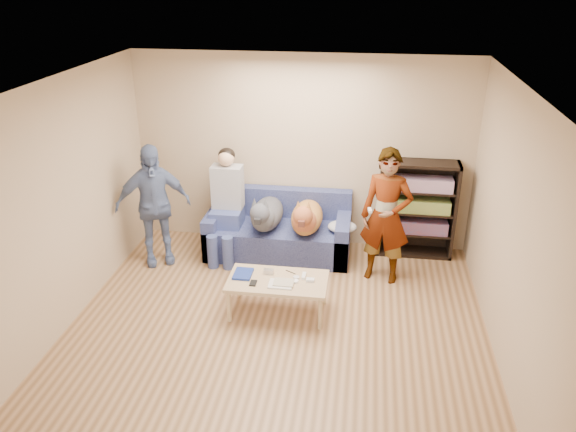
% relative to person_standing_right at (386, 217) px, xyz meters
% --- Properties ---
extents(ground, '(5.00, 5.00, 0.00)m').
position_rel_person_standing_right_xyz_m(ground, '(-1.13, -1.59, -0.84)').
color(ground, brown).
rests_on(ground, ground).
extents(ceiling, '(5.00, 5.00, 0.00)m').
position_rel_person_standing_right_xyz_m(ceiling, '(-1.13, -1.59, 1.76)').
color(ceiling, white).
rests_on(ceiling, ground).
extents(wall_back, '(4.50, 0.00, 4.50)m').
position_rel_person_standing_right_xyz_m(wall_back, '(-1.13, 0.91, 0.46)').
color(wall_back, tan).
rests_on(wall_back, ground).
extents(wall_left, '(0.00, 5.00, 5.00)m').
position_rel_person_standing_right_xyz_m(wall_left, '(-3.38, -1.59, 0.46)').
color(wall_left, tan).
rests_on(wall_left, ground).
extents(wall_right, '(0.00, 5.00, 5.00)m').
position_rel_person_standing_right_xyz_m(wall_right, '(1.12, -1.59, 0.46)').
color(wall_right, tan).
rests_on(wall_right, ground).
extents(blanket, '(0.38, 0.32, 0.13)m').
position_rel_person_standing_right_xyz_m(blanket, '(-0.53, 0.37, -0.35)').
color(blanket, '#B4B4B9').
rests_on(blanket, sofa).
extents(person_standing_right, '(0.69, 0.53, 1.68)m').
position_rel_person_standing_right_xyz_m(person_standing_right, '(0.00, 0.00, 0.00)').
color(person_standing_right, gray).
rests_on(person_standing_right, ground).
extents(person_standing_left, '(1.02, 0.77, 1.60)m').
position_rel_person_standing_right_xyz_m(person_standing_left, '(-2.92, 0.02, -0.04)').
color(person_standing_left, '#697AA9').
rests_on(person_standing_left, ground).
extents(held_controller, '(0.05, 0.12, 0.03)m').
position_rel_person_standing_right_xyz_m(held_controller, '(-0.20, -0.20, 0.16)').
color(held_controller, white).
rests_on(held_controller, person_standing_right).
extents(notebook_blue, '(0.20, 0.26, 0.03)m').
position_rel_person_standing_right_xyz_m(notebook_blue, '(-1.57, -0.89, -0.41)').
color(notebook_blue, navy).
rests_on(notebook_blue, coffee_table).
extents(papers, '(0.26, 0.20, 0.02)m').
position_rel_person_standing_right_xyz_m(papers, '(-1.12, -1.04, -0.41)').
color(papers, silver).
rests_on(papers, coffee_table).
extents(magazine, '(0.22, 0.17, 0.01)m').
position_rel_person_standing_right_xyz_m(magazine, '(-1.09, -1.02, -0.40)').
color(magazine, '#AEA48B').
rests_on(magazine, coffee_table).
extents(camera_silver, '(0.11, 0.06, 0.05)m').
position_rel_person_standing_right_xyz_m(camera_silver, '(-1.29, -0.82, -0.39)').
color(camera_silver, '#AEADB2').
rests_on(camera_silver, coffee_table).
extents(controller_a, '(0.04, 0.13, 0.03)m').
position_rel_person_standing_right_xyz_m(controller_a, '(-0.89, -0.84, -0.40)').
color(controller_a, white).
rests_on(controller_a, coffee_table).
extents(controller_b, '(0.09, 0.06, 0.03)m').
position_rel_person_standing_right_xyz_m(controller_b, '(-0.81, -0.92, -0.40)').
color(controller_b, silver).
rests_on(controller_b, coffee_table).
extents(headphone_cup_a, '(0.07, 0.07, 0.02)m').
position_rel_person_standing_right_xyz_m(headphone_cup_a, '(-0.97, -0.96, -0.41)').
color(headphone_cup_a, white).
rests_on(headphone_cup_a, coffee_table).
extents(headphone_cup_b, '(0.07, 0.07, 0.02)m').
position_rel_person_standing_right_xyz_m(headphone_cup_b, '(-0.97, -0.88, -0.41)').
color(headphone_cup_b, silver).
rests_on(headphone_cup_b, coffee_table).
extents(pen_orange, '(0.13, 0.06, 0.01)m').
position_rel_person_standing_right_xyz_m(pen_orange, '(-1.19, -1.10, -0.42)').
color(pen_orange, orange).
rests_on(pen_orange, coffee_table).
extents(pen_black, '(0.13, 0.08, 0.01)m').
position_rel_person_standing_right_xyz_m(pen_black, '(-1.05, -0.76, -0.42)').
color(pen_black, black).
rests_on(pen_black, coffee_table).
extents(wallet, '(0.07, 0.12, 0.02)m').
position_rel_person_standing_right_xyz_m(wallet, '(-1.42, -1.06, -0.41)').
color(wallet, black).
rests_on(wallet, coffee_table).
extents(sofa, '(1.90, 0.85, 0.82)m').
position_rel_person_standing_right_xyz_m(sofa, '(-1.38, 0.50, -0.56)').
color(sofa, '#515B93').
rests_on(sofa, ground).
extents(person_seated, '(0.40, 0.73, 1.47)m').
position_rel_person_standing_right_xyz_m(person_seated, '(-2.06, 0.38, -0.07)').
color(person_seated, '#415390').
rests_on(person_seated, sofa).
extents(dog_gray, '(0.41, 1.25, 0.59)m').
position_rel_person_standing_right_xyz_m(dog_gray, '(-1.52, 0.31, -0.20)').
color(dog_gray, '#474A50').
rests_on(dog_gray, sofa).
extents(dog_tan, '(0.40, 1.16, 0.58)m').
position_rel_person_standing_right_xyz_m(dog_tan, '(-0.99, 0.28, -0.21)').
color(dog_tan, '#B37436').
rests_on(dog_tan, sofa).
extents(coffee_table, '(1.10, 0.60, 0.42)m').
position_rel_person_standing_right_xyz_m(coffee_table, '(-1.17, -0.94, -0.47)').
color(coffee_table, tan).
rests_on(coffee_table, ground).
extents(bookshelf, '(1.00, 0.34, 1.30)m').
position_rel_person_standing_right_xyz_m(bookshelf, '(0.42, 0.74, -0.16)').
color(bookshelf, black).
rests_on(bookshelf, ground).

